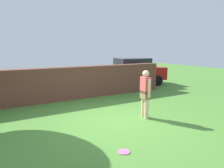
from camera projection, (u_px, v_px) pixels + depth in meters
The scene contains 5 objects.
ground_plane at pixel (118, 121), 6.70m from camera, with size 40.00×40.00×0.00m, color #4C8433.
brick_wall at pixel (44, 85), 8.91m from camera, with size 12.31×0.50×1.49m, color brown.
person at pixel (145, 92), 6.89m from camera, with size 0.27×0.54×1.62m.
car at pixel (132, 72), 13.16m from camera, with size 4.38×2.34×1.72m.
frisbee_pink at pixel (124, 152), 4.69m from camera, with size 0.27×0.27×0.02m, color pink.
Camera 1 is at (-3.37, -5.43, 2.33)m, focal length 33.08 mm.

